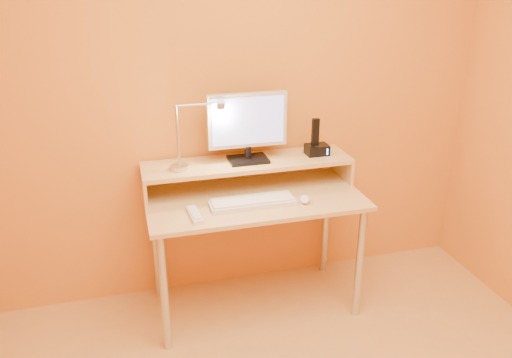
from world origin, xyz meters
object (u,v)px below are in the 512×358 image
object	(u,v)px
keyboard	(252,202)
mouse	(305,199)
lamp_base	(179,167)
monitor_panel	(247,120)
phone_dock	(317,150)
remote_control	(194,215)

from	to	relation	value
keyboard	mouse	world-z (taller)	mouse
lamp_base	monitor_panel	bearing A→B (deg)	5.78
monitor_panel	keyboard	world-z (taller)	monitor_panel
phone_dock	monitor_panel	bearing A→B (deg)	178.94
monitor_panel	mouse	size ratio (longest dim) A/B	4.55
phone_dock	mouse	size ratio (longest dim) A/B	1.31
phone_dock	remote_control	xyz separation A→B (m)	(-0.78, -0.30, -0.18)
keyboard	remote_control	bearing A→B (deg)	-169.03
monitor_panel	mouse	distance (m)	0.54
lamp_base	keyboard	world-z (taller)	lamp_base
lamp_base	remote_control	bearing A→B (deg)	-83.26
monitor_panel	remote_control	bearing A→B (deg)	-139.32
mouse	monitor_panel	bearing A→B (deg)	149.39
lamp_base	phone_dock	world-z (taller)	phone_dock
monitor_panel	lamp_base	size ratio (longest dim) A/B	4.50
phone_dock	keyboard	size ratio (longest dim) A/B	0.28
keyboard	remote_control	distance (m)	0.33
monitor_panel	phone_dock	size ratio (longest dim) A/B	3.46
monitor_panel	phone_dock	distance (m)	0.47
keyboard	mouse	size ratio (longest dim) A/B	4.69
monitor_panel	keyboard	xyz separation A→B (m)	(-0.04, -0.25, -0.39)
lamp_base	phone_dock	xyz separation A→B (m)	(0.82, 0.03, 0.02)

